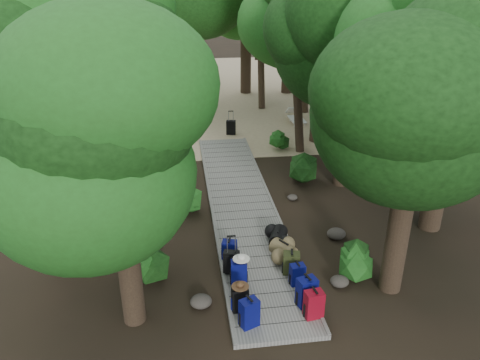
{
  "coord_description": "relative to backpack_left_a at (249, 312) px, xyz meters",
  "views": [
    {
      "loc": [
        -1.82,
        -11.97,
        6.94
      ],
      "look_at": [
        -0.07,
        0.85,
        1.0
      ],
      "focal_mm": 35.0,
      "sensor_mm": 36.0,
      "label": 1
    }
  ],
  "objects": [
    {
      "name": "shrub_left_a",
      "position": [
        -2.13,
        1.93,
        0.01
      ],
      "size": [
        1.07,
        1.07,
        0.97
      ],
      "primitive_type": null,
      "color": "#1E5218",
      "rests_on": "ground"
    },
    {
      "name": "backpack_right_c",
      "position": [
        1.33,
        1.23,
        -0.07
      ],
      "size": [
        0.36,
        0.28,
        0.58
      ],
      "primitive_type": null,
      "rotation": [
        0.0,
        0.0,
        0.11
      ],
      "color": "#080A65",
      "rests_on": "boardwalk"
    },
    {
      "name": "tree_back_b",
      "position": [
        2.86,
        19.87,
        3.97
      ],
      "size": [
        4.98,
        4.98,
        8.89
      ],
      "primitive_type": null,
      "color": "black",
      "rests_on": "ground"
    },
    {
      "name": "tree_back_d",
      "position": [
        -4.67,
        18.47,
        3.85
      ],
      "size": [
        5.19,
        5.19,
        8.65
      ],
      "primitive_type": null,
      "color": "black",
      "rests_on": "ground"
    },
    {
      "name": "sand_beach",
      "position": [
        0.61,
        20.47,
        -0.46
      ],
      "size": [
        40.0,
        22.0,
        0.02
      ],
      "primitive_type": "cube",
      "color": "tan",
      "rests_on": "ground"
    },
    {
      "name": "rock_left_b",
      "position": [
        -2.15,
        2.36,
        -0.38
      ],
      "size": [
        0.32,
        0.29,
        0.18
      ],
      "primitive_type": null,
      "color": "#4C473F",
      "rests_on": "ground"
    },
    {
      "name": "backpack_left_c",
      "position": [
        -0.03,
        1.41,
        -0.01
      ],
      "size": [
        0.39,
        0.29,
        0.68
      ],
      "primitive_type": null,
      "rotation": [
        0.0,
        0.0,
        -0.08
      ],
      "color": "#080A65",
      "rests_on": "boardwalk"
    },
    {
      "name": "palm_left_a",
      "position": [
        -3.6,
        10.89,
        2.92
      ],
      "size": [
        4.27,
        4.27,
        6.79
      ],
      "primitive_type": null,
      "color": "#134514",
      "rests_on": "ground"
    },
    {
      "name": "rock_right_c",
      "position": [
        2.31,
        5.71,
        -0.38
      ],
      "size": [
        0.33,
        0.3,
        0.18
      ],
      "primitive_type": null,
      "color": "#4C473F",
      "rests_on": "ground"
    },
    {
      "name": "shrub_right_b",
      "position": [
        3.06,
        6.95,
        0.04
      ],
      "size": [
        1.14,
        1.14,
        1.03
      ],
      "primitive_type": null,
      "color": "#1E5218",
      "rests_on": "ground"
    },
    {
      "name": "tree_left_c",
      "position": [
        -3.68,
        8.01,
        3.44
      ],
      "size": [
        4.49,
        4.49,
        7.82
      ],
      "primitive_type": null,
      "color": "black",
      "rests_on": "ground"
    },
    {
      "name": "palm_right_a",
      "position": [
        3.78,
        10.2,
        3.54
      ],
      "size": [
        4.71,
        4.71,
        8.03
      ],
      "primitive_type": null,
      "color": "#134514",
      "rests_on": "ground"
    },
    {
      "name": "lone_suitcase_on_sand",
      "position": [
        1.09,
        12.4,
        -0.14
      ],
      "size": [
        0.45,
        0.32,
        0.63
      ],
      "primitive_type": null,
      "rotation": [
        0.0,
        0.0,
        -0.25
      ],
      "color": "black",
      "rests_on": "sand_beach"
    },
    {
      "name": "palm_right_c",
      "position": [
        3.48,
        16.63,
        3.33
      ],
      "size": [
        4.78,
        4.78,
        7.61
      ],
      "primitive_type": null,
      "color": "#134514",
      "rests_on": "ground"
    },
    {
      "name": "rock_left_a",
      "position": [
        -0.95,
        0.87,
        -0.34
      ],
      "size": [
        0.49,
        0.44,
        0.27
      ],
      "primitive_type": null,
      "color": "#4C473F",
      "rests_on": "ground"
    },
    {
      "name": "palm_right_b",
      "position": [
        5.3,
        15.65,
        3.93
      ],
      "size": [
        4.56,
        4.56,
        8.81
      ],
      "primitive_type": null,
      "color": "#134514",
      "rests_on": "ground"
    },
    {
      "name": "backpack_right_d",
      "position": [
        1.29,
        1.68,
        -0.05
      ],
      "size": [
        0.45,
        0.36,
        0.61
      ],
      "primitive_type": null,
      "rotation": [
        0.0,
        0.0,
        -0.21
      ],
      "color": "#2F3615",
      "rests_on": "boardwalk"
    },
    {
      "name": "tree_left_a",
      "position": [
        -2.39,
        0.64,
        2.93
      ],
      "size": [
        4.08,
        4.08,
        6.81
      ],
      "primitive_type": null,
      "color": "black",
      "rests_on": "ground"
    },
    {
      "name": "tree_right_f",
      "position": [
        7.1,
        14.62,
        4.65
      ],
      "size": [
        5.74,
        5.74,
        10.26
      ],
      "primitive_type": null,
      "color": "black",
      "rests_on": "ground"
    },
    {
      "name": "backpack_right_a",
      "position": [
        1.4,
        0.09,
        -0.01
      ],
      "size": [
        0.42,
        0.33,
        0.69
      ],
      "primitive_type": null,
      "rotation": [
        0.0,
        0.0,
        0.14
      ],
      "color": "maroon",
      "rests_on": "boardwalk"
    },
    {
      "name": "backpack_left_d",
      "position": [
        -0.12,
        2.48,
        -0.07
      ],
      "size": [
        0.43,
        0.36,
        0.56
      ],
      "primitive_type": null,
      "rotation": [
        0.0,
        0.0,
        -0.28
      ],
      "color": "#080A65",
      "rests_on": "boardwalk"
    },
    {
      "name": "ground",
      "position": [
        0.61,
        4.47,
        -0.47
      ],
      "size": [
        120.0,
        120.0,
        0.0
      ],
      "primitive_type": "plane",
      "color": "black",
      "rests_on": "ground"
    },
    {
      "name": "rock_left_d",
      "position": [
        -1.21,
        7.43,
        -0.39
      ],
      "size": [
        0.32,
        0.28,
        0.17
      ],
      "primitive_type": null,
      "color": "#4C473F",
      "rests_on": "ground"
    },
    {
      "name": "tree_right_c",
      "position": [
        4.3,
        6.72,
        3.82
      ],
      "size": [
        4.97,
        4.97,
        8.6
      ],
      "primitive_type": null,
      "color": "black",
      "rests_on": "ground"
    },
    {
      "name": "hat_white",
      "position": [
        0.03,
        1.42,
        0.4
      ],
      "size": [
        0.4,
        0.4,
        0.13
      ],
      "primitive_type": null,
      "color": "silver",
      "rests_on": "backpack_left_c"
    },
    {
      "name": "duffel_right_khaki",
      "position": [
        1.25,
        2.35,
        -0.14
      ],
      "size": [
        0.7,
        0.77,
        0.43
      ],
      "primitive_type": null,
      "rotation": [
        0.0,
        0.0,
        0.55
      ],
      "color": "brown",
      "rests_on": "boardwalk"
    },
    {
      "name": "tree_right_b",
      "position": [
        5.84,
        3.47,
        3.89
      ],
      "size": [
        4.89,
        4.89,
        8.73
      ],
      "primitive_type": null,
      "color": "black",
      "rests_on": "ground"
    },
    {
      "name": "kayak",
      "position": [
        -2.74,
        15.35,
        -0.3
      ],
      "size": [
        1.43,
        3.11,
        0.3
      ],
      "primitive_type": "ellipsoid",
      "rotation": [
        0.0,
        0.0,
        -0.26
      ],
      "color": "#9F2D0D",
      "rests_on": "sand_beach"
    },
    {
      "name": "shrub_right_c",
      "position": [
        2.9,
        10.22,
        -0.07
      ],
      "size": [
        0.89,
        0.89,
        0.8
      ],
      "primitive_type": null,
      "color": "#1E5218",
      "rests_on": "ground"
    },
    {
      "name": "tree_back_a",
      "position": [
        -0.46,
        19.3,
        4.2
      ],
      "size": [
        5.4,
        5.4,
        9.34
      ],
      "primitive_type": null,
      "color": "black",
      "rests_on": "ground"
    },
    {
      "name": "tree_right_d",
      "position": [
        5.62,
        9.1,
        4.57
      ],
      "size": [
        5.51,
        5.51,
        10.1
      ],
      "primitive_type": null,
      "color": "black",
      "rests_on": "ground"
    },
    {
      "name": "shrub_left_c",
      "position": [
        -2.59,
        8.9,
        0.01
      ],
      "size": [
        1.07,
        1.07,
        0.96
      ],
      "primitive_type": null,
      "color": "#1E5218",
      "rests_on": "ground"
    },
    {
      "name": "sun_lounger",
      "position": [
        4.43,
        13.61,
        -0.13
      ],
      "size": [
        0.67,
        1.98,
        0.64
      ],
      "primitive_type": null,
      "rotation": [
        0.0,
        0.0,
        0.02
      ],
      "color": "silver",
      "rests_on": "sand_beach"
    },
    {
      "name": "backpack_right_b",
      "position": [
        1.35,
        0.49,
        0.02
      ],
      "size": [
        0.48,
        0.39,
        0.75
      ],
      "primitive_type": null,
      "rotation": [
        0.0,
        0.0,
        0.27
      ],
      "color": "#080A65",
      "rests_on": "boardwalk"
    },
    {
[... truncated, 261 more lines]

